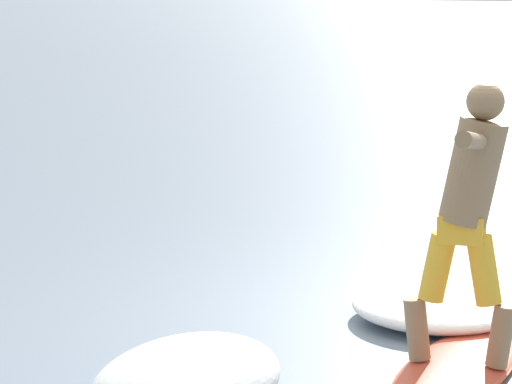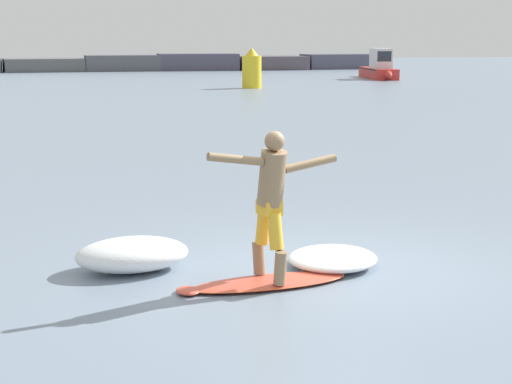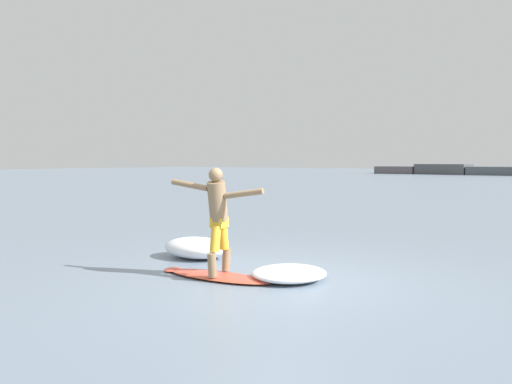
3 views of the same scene
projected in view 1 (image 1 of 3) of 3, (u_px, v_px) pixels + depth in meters
The scene contains 5 objects.
ground_plane at pixel (443, 326), 8.09m from camera, with size 200.00×200.00×0.00m, color gray.
surfboard at pixel (456, 370), 7.09m from camera, with size 2.01×0.80×0.20m.
surfer at pixel (470, 202), 6.93m from camera, with size 1.53×0.67×1.66m.
wave_foam_at_tail at pixel (187, 381), 6.40m from camera, with size 1.43×1.06×0.39m.
wave_foam_at_nose at pixel (432, 307), 8.17m from camera, with size 1.52×1.55×0.21m.
Camera 1 is at (-7.35, -2.91, 2.31)m, focal length 85.00 mm.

